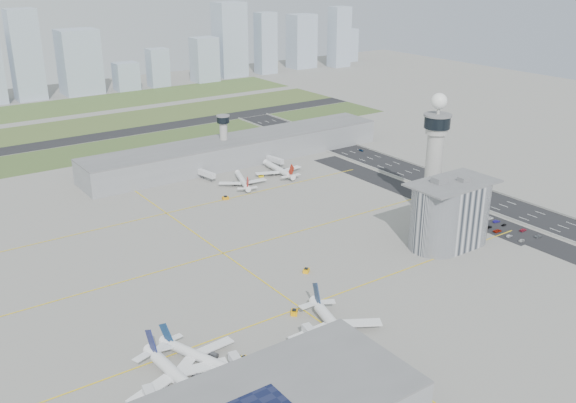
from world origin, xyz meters
TOP-DOWN VIEW (x-y plane):
  - ground at (0.00, 0.00)m, footprint 1000.00×1000.00m
  - grass_strip_0 at (-20.00, 225.00)m, footprint 480.00×50.00m
  - grass_strip_1 at (-20.00, 300.00)m, footprint 480.00×60.00m
  - grass_strip_2 at (-20.00, 380.00)m, footprint 480.00×70.00m
  - runway at (-20.00, 262.00)m, footprint 480.00×22.00m
  - highway at (115.00, 0.00)m, footprint 28.00×500.00m
  - barrier_left at (101.00, 0.00)m, footprint 0.60×500.00m
  - barrier_right at (129.00, 0.00)m, footprint 0.60×500.00m
  - landside_road at (90.00, -10.00)m, footprint 18.00×260.00m
  - parking_lot at (88.00, -22.00)m, footprint 20.00×44.00m
  - taxiway_line_h_0 at (-40.00, -30.00)m, footprint 260.00×0.60m
  - taxiway_line_h_1 at (-40.00, 30.00)m, footprint 260.00×0.60m
  - taxiway_line_h_2 at (-40.00, 90.00)m, footprint 260.00×0.60m
  - taxiway_line_v at (-40.00, 30.00)m, footprint 0.60×260.00m
  - control_tower at (72.00, 8.00)m, footprint 14.00×14.00m
  - secondary_tower at (30.00, 150.00)m, footprint 8.60×8.60m
  - admin_building at (51.99, -22.00)m, footprint 42.00×24.00m
  - terminal_pier at (40.00, 148.00)m, footprint 210.00×32.00m
  - airplane_near_a at (-99.88, -47.94)m, footprint 38.28×44.12m
  - airplane_near_b at (-88.70, -40.95)m, footprint 41.15×44.32m
  - airplane_near_c at (-41.38, -53.66)m, footprint 45.58×50.11m
  - airplane_far_a at (16.68, 105.58)m, footprint 38.84×41.89m
  - airplane_far_b at (45.77, 110.35)m, footprint 35.26×40.27m
  - jet_bridge_near_1 at (-83.00, -61.00)m, footprint 5.39×14.31m
  - jet_bridge_near_2 at (-53.00, -61.00)m, footprint 5.39×14.31m
  - jet_bridge_far_0 at (2.00, 132.00)m, footprint 5.39×14.31m
  - jet_bridge_far_1 at (52.00, 132.00)m, footprint 5.39×14.31m
  - tug_0 at (-75.91, -46.97)m, footprint 3.28×2.57m
  - tug_1 at (-77.19, -45.59)m, footprint 3.33×3.43m
  - tug_2 at (-44.62, -32.34)m, footprint 4.18×4.27m
  - tug_3 at (-20.13, -7.16)m, footprint 4.11×3.95m
  - tug_4 at (-3.95, 90.08)m, footprint 4.04×3.17m
  - tug_5 at (33.55, 111.39)m, footprint 3.35×2.65m
  - car_lot_0 at (82.78, -40.84)m, footprint 3.85×1.72m
  - car_lot_1 at (82.34, -34.15)m, footprint 3.82×1.49m
  - car_lot_2 at (82.76, -26.86)m, footprint 4.81×2.50m
  - car_lot_3 at (83.12, -21.13)m, footprint 4.37×1.83m
  - car_lot_4 at (83.37, -9.92)m, footprint 3.94×2.07m
  - car_lot_5 at (83.32, -3.47)m, footprint 3.52×1.66m
  - car_lot_6 at (93.49, -42.31)m, footprint 4.29×2.15m
  - car_lot_7 at (93.99, -33.55)m, footprint 4.56×2.16m
  - car_lot_8 at (91.93, -23.71)m, footprint 3.39×1.72m
  - car_lot_9 at (92.38, -18.75)m, footprint 4.10×1.90m
  - car_lot_10 at (93.32, -14.02)m, footprint 4.48×2.26m
  - car_lot_11 at (92.29, -6.54)m, footprint 4.09×1.79m
  - car_hw_1 at (114.34, 39.84)m, footprint 1.74×4.01m
  - car_hw_2 at (121.72, 118.75)m, footprint 2.24×4.11m
  - car_hw_4 at (106.97, 181.67)m, footprint 1.37×3.24m
  - skyline_bldg_8 at (-19.42, 431.56)m, footprint 26.33×21.06m
  - skyline_bldg_9 at (30.27, 432.32)m, footprint 36.96×29.57m
  - skyline_bldg_10 at (73.27, 423.68)m, footprint 23.01×18.41m
  - skyline_bldg_11 at (108.28, 423.34)m, footprint 20.22×16.18m
  - skyline_bldg_12 at (162.17, 421.29)m, footprint 26.14×20.92m
  - skyline_bldg_13 at (201.27, 433.27)m, footprint 32.26×25.81m
  - skyline_bldg_14 at (244.74, 426.38)m, footprint 21.59×17.28m
  - skyline_bldg_15 at (302.83, 435.54)m, footprint 30.25×24.20m
  - skyline_bldg_16 at (345.49, 415.96)m, footprint 23.04×18.43m
  - skyline_bldg_17 at (382.05, 443.29)m, footprint 22.64×18.11m

SIDE VIEW (x-z plane):
  - ground at x=0.00m, z-range 0.00..0.00m
  - taxiway_line_h_0 at x=-40.00m, z-range 0.00..0.01m
  - taxiway_line_h_1 at x=-40.00m, z-range 0.00..0.01m
  - taxiway_line_h_2 at x=-40.00m, z-range 0.00..0.01m
  - taxiway_line_v at x=-40.00m, z-range 0.00..0.01m
  - grass_strip_0 at x=-20.00m, z-range 0.00..0.08m
  - grass_strip_1 at x=-20.00m, z-range 0.00..0.08m
  - grass_strip_2 at x=-20.00m, z-range 0.00..0.08m
  - landside_road at x=90.00m, z-range 0.00..0.08m
  - highway at x=115.00m, z-range 0.00..0.10m
  - parking_lot at x=88.00m, z-range 0.00..0.10m
  - runway at x=-20.00m, z-range 0.01..0.11m
  - car_hw_2 at x=121.72m, z-range 0.00..1.09m
  - car_hw_4 at x=106.97m, z-range 0.00..1.09m
  - car_lot_8 at x=91.93m, z-range 0.00..1.11m
  - car_lot_5 at x=83.32m, z-range 0.00..1.11m
  - car_lot_6 at x=93.49m, z-range 0.00..1.17m
  - car_lot_11 at x=92.29m, z-range 0.00..1.17m
  - barrier_left at x=101.00m, z-range 0.00..1.20m
  - barrier_right at x=129.00m, z-range 0.00..1.20m
  - car_lot_10 at x=93.32m, z-range 0.00..1.22m
  - car_lot_1 at x=82.34m, z-range 0.00..1.24m
  - car_lot_3 at x=83.12m, z-range 0.00..1.26m
  - car_lot_4 at x=83.37m, z-range 0.00..1.28m
  - car_hw_1 at x=114.34m, z-range 0.00..1.28m
  - car_lot_7 at x=93.99m, z-range 0.00..1.28m
  - car_lot_0 at x=82.78m, z-range 0.00..1.28m
  - car_lot_2 at x=82.76m, z-range 0.00..1.29m
  - car_lot_9 at x=92.38m, z-range 0.00..1.30m
  - tug_1 at x=-77.19m, z-range 0.00..1.65m
  - tug_0 at x=-75.91m, z-range 0.00..1.70m
  - tug_5 at x=33.55m, z-range 0.00..1.73m
  - tug_3 at x=-20.13m, z-range 0.00..1.98m
  - tug_2 at x=-44.62m, z-range 0.00..2.06m
  - tug_4 at x=-3.95m, z-range 0.00..2.09m
  - jet_bridge_near_1 at x=-83.00m, z-range 0.00..5.70m
  - jet_bridge_near_2 at x=-53.00m, z-range 0.00..5.70m
  - jet_bridge_far_0 at x=2.00m, z-range 0.00..5.70m
  - jet_bridge_far_1 at x=52.00m, z-range 0.00..5.70m
  - airplane_far_a at x=16.68m, z-range 0.00..9.53m
  - airplane_near_b at x=-88.70m, z-range 0.00..10.06m
  - airplane_far_b at x=45.77m, z-range 0.00..10.44m
  - airplane_near_a at x=-99.88m, z-range 0.00..11.72m
  - airplane_near_c at x=-41.38m, z-range 0.00..11.86m
  - terminal_pier at x=40.00m, z-range 0.00..15.80m
  - skyline_bldg_10 at x=73.27m, z-range 0.00..27.75m
  - admin_building at x=51.99m, z-range -1.45..32.05m
  - secondary_tower at x=30.00m, z-range 2.85..34.75m
  - skyline_bldg_11 at x=108.28m, z-range 0.00..38.97m
  - skyline_bldg_17 at x=382.05m, z-range 0.00..41.06m
  - skyline_bldg_12 at x=162.17m, z-range 0.00..46.89m
  - skyline_bldg_9 at x=30.27m, z-range 0.00..62.11m
  - skyline_bldg_15 at x=302.83m, z-range 0.00..63.40m
  - skyline_bldg_14 at x=244.74m, z-range 0.00..68.75m
  - control_tower at x=72.00m, z-range 2.79..67.29m
  - skyline_bldg_16 at x=345.49m, z-range 0.00..71.56m
  - skyline_bldg_13 at x=201.27m, z-range 0.00..81.20m
  - skyline_bldg_8 at x=-19.42m, z-range 0.00..83.39m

